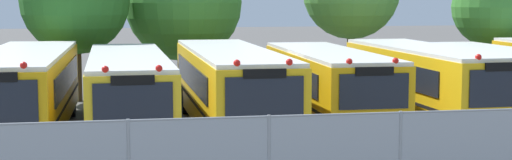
% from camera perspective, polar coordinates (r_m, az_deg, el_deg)
% --- Properties ---
extents(ground_plane, '(160.00, 160.00, 0.00)m').
position_cam_1_polar(ground_plane, '(25.62, 5.49, -3.45)').
color(ground_plane, '#514F4C').
extents(school_bus_0, '(2.71, 11.16, 2.77)m').
position_cam_1_polar(school_bus_0, '(24.52, -16.88, -0.70)').
color(school_bus_0, '#EAA80C').
rests_on(school_bus_0, ground_plane).
extents(school_bus_1, '(2.52, 11.06, 2.64)m').
position_cam_1_polar(school_bus_1, '(24.28, -9.57, -0.73)').
color(school_bus_1, yellow).
rests_on(school_bus_1, ground_plane).
extents(school_bus_2, '(2.55, 11.37, 2.76)m').
position_cam_1_polar(school_bus_2, '(24.45, -1.93, -0.45)').
color(school_bus_2, yellow).
rests_on(school_bus_2, ground_plane).
extents(school_bus_3, '(2.58, 9.81, 2.64)m').
position_cam_1_polar(school_bus_3, '(25.61, 5.41, -0.31)').
color(school_bus_3, '#EAA80C').
rests_on(school_bus_3, ground_plane).
extents(school_bus_4, '(2.66, 10.05, 2.76)m').
position_cam_1_polar(school_bus_4, '(26.28, 12.67, -0.14)').
color(school_bus_4, yellow).
rests_on(school_bus_4, ground_plane).
extents(school_bus_5, '(2.61, 10.79, 2.56)m').
position_cam_1_polar(school_bus_5, '(27.92, 18.36, -0.13)').
color(school_bus_5, yellow).
rests_on(school_bus_5, ground_plane).
extents(tree_2, '(5.19, 5.19, 6.63)m').
position_cam_1_polar(tree_2, '(34.09, -5.53, 5.88)').
color(tree_2, '#4C3823').
rests_on(tree_2, ground_plane).
extents(tree_4, '(3.60, 3.60, 5.64)m').
position_cam_1_polar(tree_4, '(35.88, 17.31, 5.44)').
color(tree_4, '#4C3823').
rests_on(tree_4, ground_plane).
extents(chainlink_fence, '(24.16, 0.07, 2.06)m').
position_cam_1_polar(chainlink_fence, '(16.10, 15.18, -5.63)').
color(chainlink_fence, '#9EA0A3').
rests_on(chainlink_fence, ground_plane).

